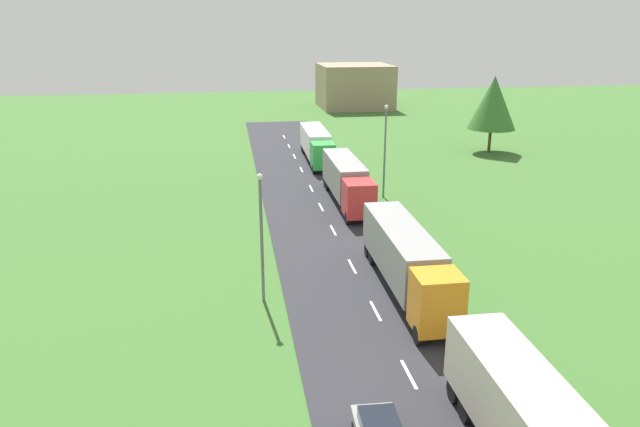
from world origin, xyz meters
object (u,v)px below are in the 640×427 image
(tree_birch, at_px, (493,103))
(truck_third, at_px, (347,180))
(truck_second, at_px, (406,258))
(lamppost_third, at_px, (385,147))
(distant_building, at_px, (354,86))
(lamppost_second, at_px, (261,232))
(truck_fourth, at_px, (316,144))

(tree_birch, bearing_deg, truck_third, -139.74)
(truck_second, bearing_deg, lamppost_third, 78.94)
(tree_birch, height_order, distant_building, tree_birch)
(truck_third, height_order, lamppost_third, lamppost_third)
(distant_building, bearing_deg, tree_birch, -79.11)
(truck_third, height_order, tree_birch, tree_birch)
(truck_second, bearing_deg, lamppost_second, 179.52)
(lamppost_second, distance_m, distant_building, 83.71)
(truck_second, relative_size, distant_building, 0.99)
(truck_fourth, xyz_separation_m, lamppost_second, (-8.54, -35.71, 2.24))
(truck_fourth, bearing_deg, distant_building, 72.51)
(tree_birch, bearing_deg, distant_building, 100.89)
(truck_third, relative_size, truck_fourth, 0.96)
(truck_second, distance_m, lamppost_third, 20.43)
(truck_fourth, bearing_deg, lamppost_third, -75.92)
(truck_second, relative_size, tree_birch, 1.40)
(truck_second, distance_m, lamppost_second, 8.90)
(distant_building, bearing_deg, lamppost_third, -99.48)
(lamppost_third, bearing_deg, truck_fourth, 104.08)
(lamppost_second, relative_size, distant_building, 0.58)
(tree_birch, distance_m, distant_building, 44.00)
(truck_second, distance_m, distant_building, 81.88)
(truck_fourth, bearing_deg, truck_third, -89.31)
(truck_third, relative_size, lamppost_third, 1.49)
(truck_fourth, bearing_deg, truck_second, -89.84)
(tree_birch, bearing_deg, truck_second, -120.78)
(tree_birch, bearing_deg, lamppost_third, -136.32)
(lamppost_second, bearing_deg, truck_fourth, 76.55)
(lamppost_third, distance_m, tree_birch, 25.55)
(lamppost_second, bearing_deg, distant_building, 74.28)
(lamppost_second, bearing_deg, truck_second, -0.48)
(lamppost_third, bearing_deg, lamppost_second, -122.31)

